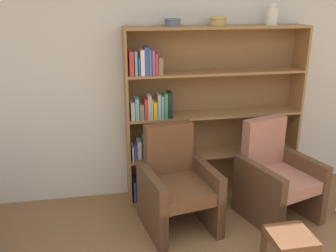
# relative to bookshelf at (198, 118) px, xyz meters

# --- Properties ---
(wall_back) EXTENTS (12.00, 0.06, 2.75)m
(wall_back) POSITION_rel_bookshelf_xyz_m (0.13, 0.17, 0.47)
(wall_back) COLOR silver
(wall_back) RESTS_ON ground
(bookshelf) EXTENTS (1.90, 0.30, 1.87)m
(bookshelf) POSITION_rel_bookshelf_xyz_m (0.00, 0.00, 0.00)
(bookshelf) COLOR olive
(bookshelf) RESTS_ON ground
(bowl_slate) EXTENTS (0.17, 0.17, 0.07)m
(bowl_slate) POSITION_rel_bookshelf_xyz_m (-0.28, -0.02, 1.01)
(bowl_slate) COLOR slate
(bowl_slate) RESTS_ON bookshelf
(bowl_stoneware) EXTENTS (0.18, 0.18, 0.09)m
(bowl_stoneware) POSITION_rel_bookshelf_xyz_m (0.17, -0.02, 1.02)
(bowl_stoneware) COLOR tan
(bowl_stoneware) RESTS_ON bookshelf
(vase_tall) EXTENTS (0.12, 0.12, 0.21)m
(vase_tall) POSITION_rel_bookshelf_xyz_m (0.74, -0.02, 1.06)
(vase_tall) COLOR silver
(vase_tall) RESTS_ON bookshelf
(armchair_leather) EXTENTS (0.75, 0.79, 0.98)m
(armchair_leather) POSITION_rel_bookshelf_xyz_m (-0.35, -0.58, -0.49)
(armchair_leather) COLOR brown
(armchair_leather) RESTS_ON ground
(armchair_cushioned) EXTENTS (0.82, 0.84, 0.98)m
(armchair_cushioned) POSITION_rel_bookshelf_xyz_m (0.67, -0.58, -0.49)
(armchair_cushioned) COLOR brown
(armchair_cushioned) RESTS_ON ground
(footstool) EXTENTS (0.34, 0.34, 0.37)m
(footstool) POSITION_rel_bookshelf_xyz_m (0.40, -1.43, -0.60)
(footstool) COLOR brown
(footstool) RESTS_ON ground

